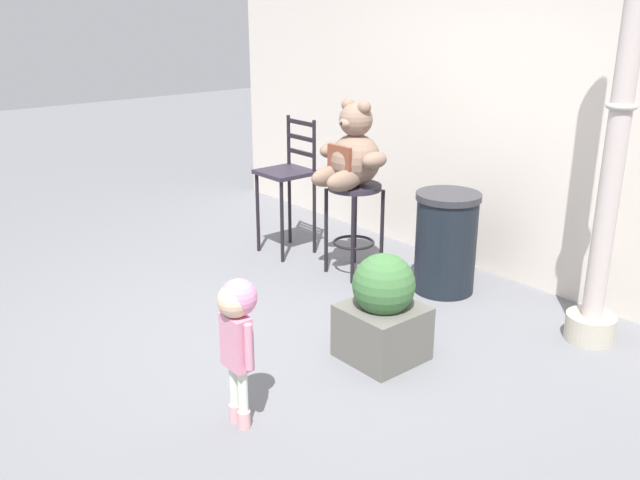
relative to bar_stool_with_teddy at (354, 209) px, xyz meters
The scene contains 9 objects.
ground_plane 1.50m from the bar_stool_with_teddy, 65.80° to the right, with size 24.00×24.00×0.00m, color slate.
building_wall 1.71m from the bar_stool_with_teddy, 61.17° to the left, with size 6.61×0.30×3.59m, color beige.
bar_stool_with_teddy is the anchor object (origin of this frame).
teddy_bear 0.46m from the bar_stool_with_teddy, 90.00° to the right, with size 0.64×0.58×0.69m.
child_walking 2.31m from the bar_stool_with_teddy, 57.96° to the right, with size 0.27×0.21×0.84m.
trash_bin 0.81m from the bar_stool_with_teddy, 21.82° to the left, with size 0.50×0.50×0.80m.
lamppost 2.03m from the bar_stool_with_teddy, 11.59° to the left, with size 0.33×0.33×2.71m.
bar_chair_empty 0.79m from the bar_stool_with_teddy, behind, with size 0.43×0.43×1.21m.
planter_with_shrub 1.49m from the bar_stool_with_teddy, 35.59° to the right, with size 0.47×0.47×0.70m.
Camera 1 is at (3.39, -2.43, 2.17)m, focal length 38.59 mm.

